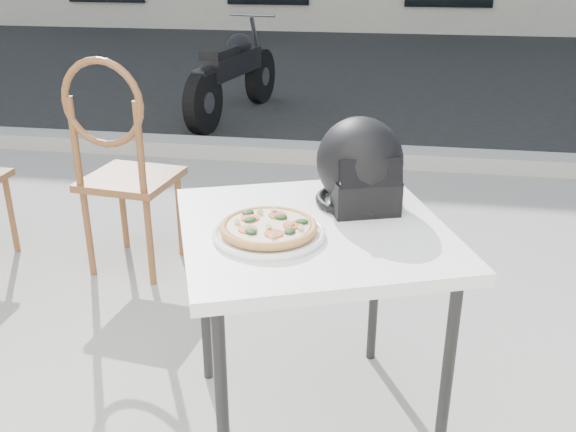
% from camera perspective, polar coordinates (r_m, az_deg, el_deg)
% --- Properties ---
extents(ground, '(80.00, 80.00, 0.00)m').
position_cam_1_polar(ground, '(2.51, -11.99, -16.17)').
color(ground, '#999791').
rests_on(ground, ground).
extents(street_asphalt, '(30.00, 8.00, 0.00)m').
position_cam_1_polar(street_asphalt, '(8.97, 4.21, 12.86)').
color(street_asphalt, black).
rests_on(street_asphalt, ground).
extents(curb, '(30.00, 0.25, 0.12)m').
position_cam_1_polar(curb, '(5.09, -0.13, 5.75)').
color(curb, '#9D9A93').
rests_on(curb, ground).
extents(cafe_table_main, '(1.04, 1.04, 0.77)m').
position_cam_1_polar(cafe_table_main, '(2.02, 2.24, -2.63)').
color(cafe_table_main, white).
rests_on(cafe_table_main, ground).
extents(plate, '(0.40, 0.40, 0.02)m').
position_cam_1_polar(plate, '(1.90, -1.73, -1.58)').
color(plate, white).
rests_on(plate, cafe_table_main).
extents(pizza, '(0.32, 0.32, 0.04)m').
position_cam_1_polar(pizza, '(1.90, -1.73, -0.95)').
color(pizza, tan).
rests_on(pizza, plate).
extents(helmet, '(0.37, 0.37, 0.29)m').
position_cam_1_polar(helmet, '(2.11, 6.44, 4.31)').
color(helmet, black).
rests_on(helmet, cafe_table_main).
extents(cafe_chair_main, '(0.48, 0.48, 1.12)m').
position_cam_1_polar(cafe_chair_main, '(3.22, -14.70, 5.09)').
color(cafe_chair_main, brown).
rests_on(cafe_chair_main, ground).
extents(motorcycle, '(0.56, 1.87, 0.94)m').
position_cam_1_polar(motorcycle, '(6.36, -4.80, 12.42)').
color(motorcycle, black).
rests_on(motorcycle, street_asphalt).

